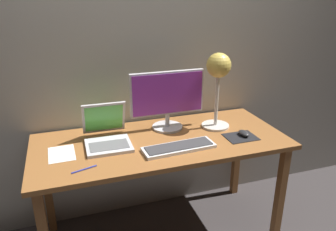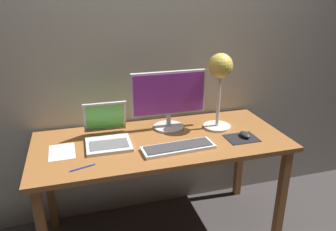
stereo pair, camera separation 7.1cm
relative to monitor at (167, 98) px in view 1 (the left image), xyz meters
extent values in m
cube|color=#9E998E|center=(-0.10, 0.23, 0.34)|extent=(4.80, 0.06, 2.60)
cube|color=#935B2D|center=(-0.10, -0.17, -0.24)|extent=(1.60, 0.70, 0.03)
cube|color=#935B2D|center=(0.64, -0.46, -0.61)|extent=(0.05, 0.05, 0.71)
cube|color=#935B2D|center=(-0.84, 0.12, -0.61)|extent=(0.05, 0.05, 0.71)
cube|color=#935B2D|center=(0.64, 0.12, -0.61)|extent=(0.05, 0.05, 0.71)
cylinder|color=silver|center=(0.00, 0.00, -0.21)|extent=(0.21, 0.21, 0.01)
cylinder|color=silver|center=(0.00, 0.00, -0.16)|extent=(0.03, 0.03, 0.09)
cube|color=silver|center=(0.00, 0.00, 0.03)|extent=(0.51, 0.03, 0.29)
cube|color=purple|center=(0.00, -0.02, 0.03)|extent=(0.48, 0.00, 0.27)
cube|color=silver|center=(-0.04, -0.33, -0.21)|extent=(0.45, 0.16, 0.02)
cube|color=#38383A|center=(-0.04, -0.33, -0.20)|extent=(0.41, 0.13, 0.01)
cube|color=silver|center=(-0.43, -0.17, -0.21)|extent=(0.27, 0.24, 0.02)
cube|color=slate|center=(-0.43, -0.19, -0.20)|extent=(0.23, 0.14, 0.00)
cube|color=silver|center=(-0.43, 0.00, -0.09)|extent=(0.27, 0.11, 0.22)
cube|color=#59C64C|center=(-0.43, 0.00, -0.09)|extent=(0.24, 0.09, 0.19)
cylinder|color=beige|center=(0.32, -0.08, -0.21)|extent=(0.19, 0.19, 0.01)
cylinder|color=silver|center=(0.32, -0.08, -0.01)|extent=(0.02, 0.02, 0.39)
sphere|color=gold|center=(0.32, -0.08, 0.21)|extent=(0.16, 0.16, 0.16)
sphere|color=#FFEAB2|center=(0.32, -0.09, 0.17)|extent=(0.06, 0.06, 0.06)
cube|color=black|center=(0.40, -0.29, -0.22)|extent=(0.20, 0.16, 0.00)
ellipsoid|color=#28282B|center=(0.43, -0.28, -0.20)|extent=(0.06, 0.10, 0.03)
cube|color=white|center=(-0.70, -0.16, -0.22)|extent=(0.15, 0.21, 0.00)
cylinder|color=#2633A5|center=(-0.60, -0.39, -0.22)|extent=(0.14, 0.05, 0.01)
camera|label=1|loc=(-0.65, -1.96, 0.67)|focal=34.76mm
camera|label=2|loc=(-0.58, -1.98, 0.67)|focal=34.76mm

